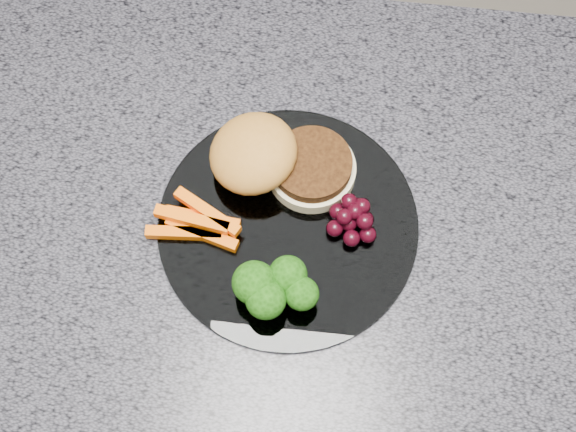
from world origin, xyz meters
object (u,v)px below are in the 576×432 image
object	(u,v)px
island_cabinet	(326,352)
grape_bunch	(353,218)
burger	(274,161)
plate	(288,225)

from	to	relation	value
island_cabinet	grape_bunch	world-z (taller)	grape_bunch
island_cabinet	burger	distance (m)	0.51
plate	burger	size ratio (longest dim) A/B	1.61
island_cabinet	plate	world-z (taller)	plate
plate	grape_bunch	world-z (taller)	grape_bunch
burger	island_cabinet	bearing A→B (deg)	-50.24
burger	grape_bunch	size ratio (longest dim) A/B	3.12
island_cabinet	plate	distance (m)	0.48
grape_bunch	island_cabinet	bearing A→B (deg)	-97.48
plate	burger	world-z (taller)	burger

